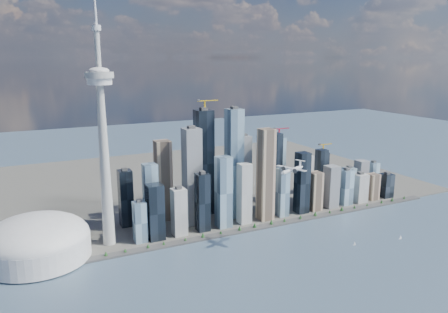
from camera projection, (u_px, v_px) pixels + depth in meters
name	position (u px, v px, depth m)	size (l,w,h in m)	color
ground	(314.00, 279.00, 782.46)	(4000.00, 4000.00, 0.00)	#36475F
seawall	(247.00, 230.00, 1001.32)	(1100.00, 22.00, 4.00)	#383838
land	(179.00, 181.00, 1396.18)	(1400.00, 900.00, 3.00)	#4C4C47
shoreline_trees	(247.00, 227.00, 999.82)	(960.53, 7.20, 8.80)	#3F2D1E
skyscraper_cluster	(252.00, 180.00, 1083.41)	(736.00, 142.00, 287.64)	black
needle_tower	(103.00, 135.00, 874.39)	(56.00, 56.00, 550.50)	#A8A8A3
dome_stadium	(37.00, 241.00, 849.44)	(200.00, 200.00, 86.00)	silver
airplane	(292.00, 169.00, 877.97)	(74.43, 66.70, 18.88)	silver
sailboat_west	(355.00, 244.00, 923.06)	(6.65, 2.62, 9.18)	silver
sailboat_east	(400.00, 238.00, 954.30)	(7.54, 2.39, 10.45)	silver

